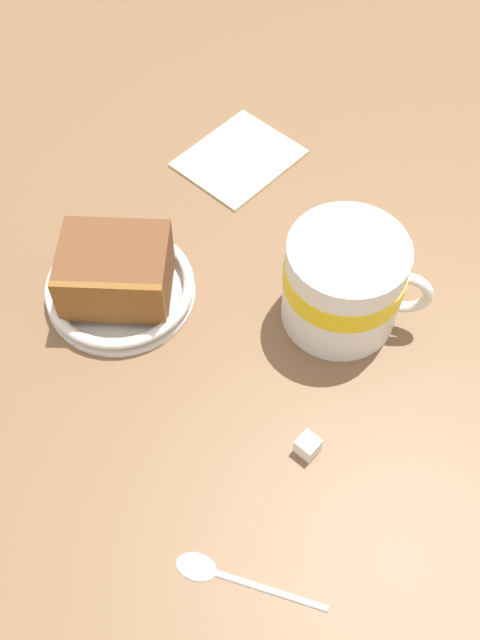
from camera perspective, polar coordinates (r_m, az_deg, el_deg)
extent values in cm
cube|color=brown|center=(63.65, -0.81, -3.62)|extent=(139.82, 139.82, 3.40)
cylinder|color=white|center=(66.24, -9.09, 2.16)|extent=(13.07, 13.07, 0.84)
torus|color=white|center=(65.53, -9.19, 2.62)|extent=(12.99, 12.99, 0.96)
cube|color=brown|center=(65.67, -9.17, 2.53)|extent=(11.30, 10.87, 0.60)
cube|color=brown|center=(63.53, -9.50, 3.99)|extent=(11.30, 10.87, 4.86)
cube|color=brown|center=(61.37, -9.97, 1.26)|extent=(7.55, 5.91, 4.86)
cylinder|color=white|center=(61.55, 7.91, 2.85)|extent=(9.81, 9.81, 8.88)
cylinder|color=yellow|center=(60.68, 8.03, 3.48)|extent=(10.01, 10.01, 2.15)
cylinder|color=brown|center=(58.89, 8.29, 4.84)|extent=(8.63, 8.63, 0.40)
torus|color=white|center=(61.81, 12.40, 2.06)|extent=(4.70, 3.06, 4.82)
ellipsoid|color=silver|center=(54.92, -3.39, -18.25)|extent=(3.54, 2.99, 0.80)
cylinder|color=silver|center=(54.60, 2.44, -19.97)|extent=(7.63, 3.52, 0.50)
cube|color=beige|center=(76.71, -0.07, 12.36)|extent=(9.75, 11.54, 0.60)
cube|color=white|center=(57.76, 5.21, -9.58)|extent=(1.65, 1.65, 1.60)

